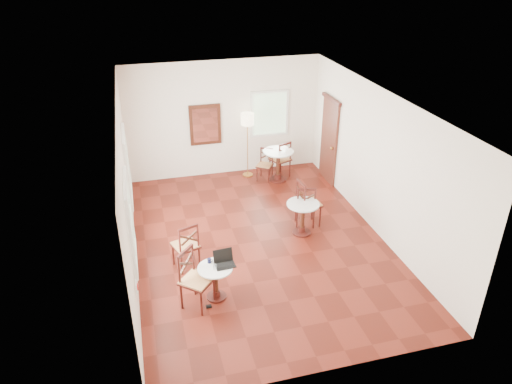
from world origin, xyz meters
TOP-DOWN VIEW (x-y plane):
  - ground at (0.00, 0.00)m, footprint 7.00×7.00m
  - room_shell at (-0.06, 0.27)m, footprint 5.02×7.02m
  - cafe_table_near at (-1.19, -1.51)m, footprint 0.60×0.60m
  - cafe_table_mid at (0.95, 0.08)m, footprint 0.68×0.68m
  - cafe_table_back at (1.21, 2.66)m, footprint 0.78×0.78m
  - chair_near_a at (-1.56, -0.49)m, footprint 0.57×0.57m
  - chair_near_b at (-1.54, -1.59)m, footprint 0.69×0.69m
  - chair_mid_a at (1.13, 0.40)m, footprint 0.55×0.55m
  - chair_mid_b at (1.17, 0.41)m, footprint 0.53×0.53m
  - chair_back_a at (1.35, 2.87)m, footprint 0.60×0.60m
  - chair_back_b at (0.90, 2.81)m, footprint 0.53×0.53m
  - floor_lamp at (0.53, 3.15)m, footprint 0.33×0.33m
  - laptop at (-1.02, -1.44)m, footprint 0.36×0.30m
  - mouse at (-1.12, -1.32)m, footprint 0.12×0.08m
  - navy_mug at (-1.26, -1.35)m, footprint 0.10×0.07m
  - water_glass at (-1.20, -1.56)m, footprint 0.06×0.06m
  - power_adapter at (-1.36, -1.73)m, footprint 0.10×0.06m

SIDE VIEW (x-z plane):
  - ground at x=0.00m, z-range 0.00..0.00m
  - power_adapter at x=-1.36m, z-range 0.00..0.04m
  - cafe_table_near at x=-1.19m, z-range 0.08..0.71m
  - chair_back_b at x=0.90m, z-range 0.00..0.83m
  - cafe_table_mid at x=0.95m, z-range 0.09..0.80m
  - chair_mid_a at x=1.13m, z-range 0.00..0.96m
  - chair_near_a at x=-1.56m, z-range 0.00..0.97m
  - chair_back_a at x=1.35m, z-range 0.00..0.99m
  - cafe_table_back at x=1.21m, z-range 0.10..0.92m
  - chair_mid_b at x=1.17m, z-range 0.00..1.05m
  - chair_near_b at x=-1.54m, z-range 0.00..1.05m
  - mouse at x=-1.12m, z-range 0.64..0.68m
  - navy_mug at x=-1.26m, z-range 0.64..0.72m
  - water_glass at x=-1.20m, z-range 0.64..0.74m
  - laptop at x=-1.02m, z-range 0.58..0.82m
  - floor_lamp at x=0.53m, z-range 0.59..2.30m
  - room_shell at x=-0.06m, z-range 0.38..3.39m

